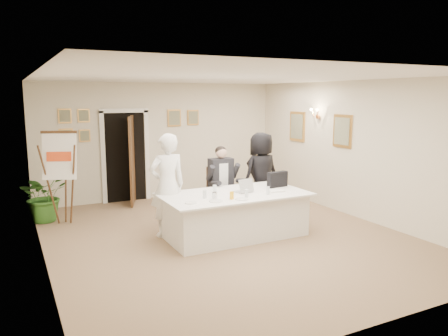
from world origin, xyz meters
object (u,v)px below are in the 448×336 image
object	(u,v)px
potted_palm	(44,195)
laptop_bag	(277,179)
seated_man	(222,182)
flip_chart	(62,183)
conference_table	(234,214)
standing_man	(167,185)
paper_stack	(276,191)
oj_glass	(232,195)
steel_jug	(215,195)
laptop	(243,184)
standing_woman	(261,174)

from	to	relation	value
potted_palm	laptop_bag	size ratio (longest dim) A/B	2.54
seated_man	flip_chart	xyz separation A→B (m)	(-2.93, 1.03, 0.08)
conference_table	standing_man	xyz separation A→B (m)	(-1.06, 0.53, 0.53)
seated_man	paper_stack	bearing A→B (deg)	-66.15
oj_glass	seated_man	bearing A→B (deg)	69.60
flip_chart	laptop_bag	xyz separation A→B (m)	(3.64, -1.97, 0.09)
seated_man	paper_stack	distance (m)	1.36
conference_table	steel_jug	distance (m)	0.68
seated_man	flip_chart	bearing A→B (deg)	164.90
flip_chart	steel_jug	size ratio (longest dim) A/B	16.33
conference_table	seated_man	world-z (taller)	seated_man
flip_chart	standing_man	bearing A→B (deg)	-44.64
standing_man	laptop	xyz separation A→B (m)	(1.26, -0.50, -0.01)
standing_woman	paper_stack	xyz separation A→B (m)	(-0.38, -1.14, -0.09)
standing_woman	standing_man	bearing A→B (deg)	1.39
conference_table	flip_chart	distance (m)	3.40
laptop_bag	flip_chart	bearing A→B (deg)	144.98
potted_palm	steel_jug	world-z (taller)	potted_palm
standing_man	paper_stack	bearing A→B (deg)	154.68
standing_woman	oj_glass	xyz separation A→B (m)	(-1.38, -1.31, -0.04)
paper_stack	potted_palm	bearing A→B (deg)	143.53
standing_woman	potted_palm	world-z (taller)	standing_woman
flip_chart	laptop_bag	distance (m)	4.14
flip_chart	laptop	distance (m)	3.51
conference_table	paper_stack	distance (m)	0.87
conference_table	steel_jug	world-z (taller)	steel_jug
potted_palm	oj_glass	bearing A→B (deg)	-47.01
laptop_bag	paper_stack	size ratio (longest dim) A/B	1.49
laptop	laptop_bag	bearing A→B (deg)	-5.34
seated_man	potted_palm	distance (m)	3.57
seated_man	steel_jug	bearing A→B (deg)	-117.06
steel_jug	paper_stack	bearing A→B (deg)	-0.34
seated_man	flip_chart	distance (m)	3.11
conference_table	oj_glass	world-z (taller)	oj_glass
standing_woman	steel_jug	bearing A→B (deg)	26.16
standing_man	paper_stack	distance (m)	1.96
conference_table	standing_woman	distance (m)	1.54
steel_jug	conference_table	bearing A→B (deg)	22.72
flip_chart	potted_palm	distance (m)	0.62
laptop	steel_jug	bearing A→B (deg)	-172.69
conference_table	laptop	bearing A→B (deg)	9.76
potted_palm	paper_stack	distance (m)	4.62
laptop_bag	potted_palm	bearing A→B (deg)	142.10
conference_table	standing_man	distance (m)	1.30
potted_palm	laptop	distance (m)	4.05
conference_table	oj_glass	distance (m)	0.63
steel_jug	potted_palm	bearing A→B (deg)	132.21
seated_man	standing_man	size ratio (longest dim) A/B	0.82
laptop	steel_jug	distance (m)	0.73
laptop_bag	standing_man	bearing A→B (deg)	162.20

